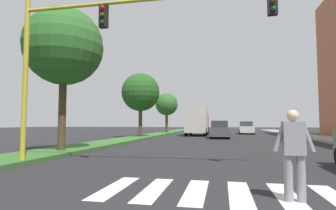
{
  "coord_description": "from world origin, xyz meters",
  "views": [
    {
      "loc": [
        -0.33,
        2.49,
        1.44
      ],
      "look_at": [
        -3.87,
        20.07,
        2.65
      ],
      "focal_mm": 28.75,
      "sensor_mm": 36.0,
      "label": 1
    }
  ],
  "objects_px": {
    "tree_far": "(141,92)",
    "truck_box_delivery": "(197,121)",
    "sedan_midblock": "(219,130)",
    "tree_distant": "(167,104)",
    "pedestrian_performer": "(294,151)",
    "tree_mid": "(64,47)",
    "traffic_light_gantry": "(104,36)",
    "sedan_distant": "(246,128)"
  },
  "relations": [
    {
      "from": "tree_far",
      "to": "truck_box_delivery",
      "type": "height_order",
      "value": "tree_far"
    },
    {
      "from": "sedan_midblock",
      "to": "tree_distant",
      "type": "bearing_deg",
      "value": 124.41
    },
    {
      "from": "truck_box_delivery",
      "to": "tree_distant",
      "type": "bearing_deg",
      "value": 130.04
    },
    {
      "from": "pedestrian_performer",
      "to": "tree_distant",
      "type": "bearing_deg",
      "value": 105.76
    },
    {
      "from": "tree_mid",
      "to": "pedestrian_performer",
      "type": "distance_m",
      "value": 11.72
    },
    {
      "from": "tree_mid",
      "to": "tree_distant",
      "type": "distance_m",
      "value": 25.49
    },
    {
      "from": "traffic_light_gantry",
      "to": "sedan_midblock",
      "type": "relative_size",
      "value": 2.33
    },
    {
      "from": "tree_distant",
      "to": "traffic_light_gantry",
      "type": "xyz_separation_m",
      "value": [
        3.78,
        -28.83,
        0.31
      ]
    },
    {
      "from": "tree_mid",
      "to": "sedan_distant",
      "type": "xyz_separation_m",
      "value": [
        10.73,
        25.54,
        -4.42
      ]
    },
    {
      "from": "tree_far",
      "to": "tree_distant",
      "type": "height_order",
      "value": "tree_far"
    },
    {
      "from": "sedan_midblock",
      "to": "truck_box_delivery",
      "type": "distance_m",
      "value": 5.73
    },
    {
      "from": "pedestrian_performer",
      "to": "sedan_midblock",
      "type": "relative_size",
      "value": 0.39
    },
    {
      "from": "traffic_light_gantry",
      "to": "tree_distant",
      "type": "bearing_deg",
      "value": 97.47
    },
    {
      "from": "sedan_midblock",
      "to": "sedan_distant",
      "type": "distance_m",
      "value": 11.4
    },
    {
      "from": "tree_mid",
      "to": "tree_far",
      "type": "height_order",
      "value": "tree_mid"
    },
    {
      "from": "tree_far",
      "to": "pedestrian_performer",
      "type": "relative_size",
      "value": 3.66
    },
    {
      "from": "tree_mid",
      "to": "traffic_light_gantry",
      "type": "bearing_deg",
      "value": -42.3
    },
    {
      "from": "tree_far",
      "to": "sedan_midblock",
      "type": "bearing_deg",
      "value": 9.39
    },
    {
      "from": "sedan_midblock",
      "to": "truck_box_delivery",
      "type": "bearing_deg",
      "value": 116.93
    },
    {
      "from": "tree_mid",
      "to": "pedestrian_performer",
      "type": "bearing_deg",
      "value": -35.51
    },
    {
      "from": "tree_far",
      "to": "tree_distant",
      "type": "relative_size",
      "value": 1.11
    },
    {
      "from": "tree_distant",
      "to": "traffic_light_gantry",
      "type": "bearing_deg",
      "value": -82.53
    },
    {
      "from": "tree_mid",
      "to": "pedestrian_performer",
      "type": "relative_size",
      "value": 4.13
    },
    {
      "from": "traffic_light_gantry",
      "to": "pedestrian_performer",
      "type": "relative_size",
      "value": 5.96
    },
    {
      "from": "traffic_light_gantry",
      "to": "pedestrian_performer",
      "type": "height_order",
      "value": "traffic_light_gantry"
    },
    {
      "from": "tree_far",
      "to": "tree_distant",
      "type": "distance_m",
      "value": 12.05
    },
    {
      "from": "tree_far",
      "to": "tree_mid",
      "type": "bearing_deg",
      "value": -89.09
    },
    {
      "from": "tree_distant",
      "to": "sedan_distant",
      "type": "height_order",
      "value": "tree_distant"
    },
    {
      "from": "tree_mid",
      "to": "traffic_light_gantry",
      "type": "xyz_separation_m",
      "value": [
        3.69,
        -3.36,
        -0.79
      ]
    },
    {
      "from": "sedan_distant",
      "to": "truck_box_delivery",
      "type": "xyz_separation_m",
      "value": [
        -5.98,
        -5.83,
        0.86
      ]
    },
    {
      "from": "tree_far",
      "to": "sedan_distant",
      "type": "distance_m",
      "value": 16.74
    },
    {
      "from": "traffic_light_gantry",
      "to": "sedan_midblock",
      "type": "bearing_deg",
      "value": 78.65
    },
    {
      "from": "tree_mid",
      "to": "tree_far",
      "type": "distance_m",
      "value": 13.44
    },
    {
      "from": "tree_distant",
      "to": "sedan_midblock",
      "type": "distance_m",
      "value": 13.51
    },
    {
      "from": "truck_box_delivery",
      "to": "tree_mid",
      "type": "bearing_deg",
      "value": -103.53
    },
    {
      "from": "tree_mid",
      "to": "tree_distant",
      "type": "relative_size",
      "value": 1.26
    },
    {
      "from": "tree_distant",
      "to": "traffic_light_gantry",
      "type": "distance_m",
      "value": 29.08
    },
    {
      "from": "sedan_midblock",
      "to": "traffic_light_gantry",
      "type": "bearing_deg",
      "value": -101.35
    },
    {
      "from": "tree_mid",
      "to": "tree_distant",
      "type": "height_order",
      "value": "tree_mid"
    },
    {
      "from": "tree_far",
      "to": "tree_distant",
      "type": "bearing_deg",
      "value": 89.41
    },
    {
      "from": "traffic_light_gantry",
      "to": "sedan_distant",
      "type": "bearing_deg",
      "value": 76.32
    },
    {
      "from": "traffic_light_gantry",
      "to": "sedan_midblock",
      "type": "xyz_separation_m",
      "value": [
        3.62,
        18.02,
        -3.63
      ]
    }
  ]
}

